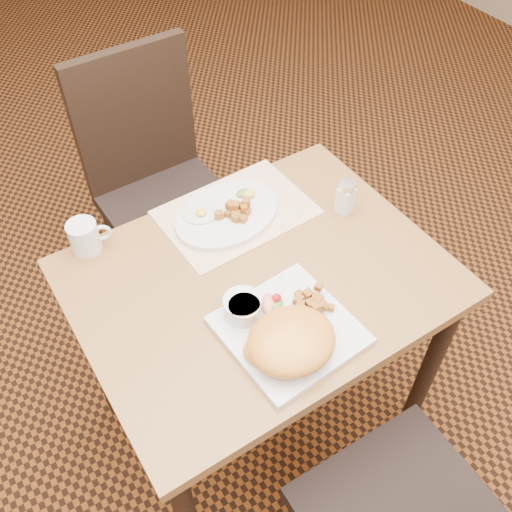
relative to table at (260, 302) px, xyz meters
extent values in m
plane|color=black|center=(0.00, 0.00, -0.64)|extent=(8.00, 8.00, 0.00)
cube|color=#9B642F|center=(0.00, 0.00, 0.09)|extent=(0.90, 0.70, 0.03)
cylinder|color=black|center=(0.40, -0.30, -0.28)|extent=(0.05, 0.05, 0.71)
cylinder|color=black|center=(-0.40, 0.30, -0.28)|extent=(0.05, 0.05, 0.71)
cylinder|color=black|center=(0.40, 0.30, -0.28)|extent=(0.05, 0.05, 0.71)
cylinder|color=black|center=(0.20, -0.42, -0.43)|extent=(0.04, 0.04, 0.42)
cube|color=black|center=(0.04, 0.63, -0.19)|extent=(0.43, 0.43, 0.05)
cylinder|color=black|center=(0.22, 0.82, -0.43)|extent=(0.04, 0.04, 0.42)
cylinder|color=black|center=(0.22, 0.46, -0.43)|extent=(0.04, 0.04, 0.42)
cylinder|color=black|center=(-0.14, 0.81, -0.43)|extent=(0.04, 0.04, 0.42)
cylinder|color=black|center=(-0.14, 0.45, -0.43)|extent=(0.04, 0.04, 0.42)
cube|color=black|center=(0.04, 0.83, 0.08)|extent=(0.42, 0.05, 0.50)
cube|color=white|center=(0.07, 0.23, 0.11)|extent=(0.41, 0.29, 0.00)
cube|color=silver|center=(-0.04, -0.18, 0.12)|extent=(0.30, 0.30, 0.02)
ellipsoid|color=orange|center=(-0.07, -0.23, 0.16)|extent=(0.20, 0.18, 0.07)
ellipsoid|color=orange|center=(-0.04, -0.25, 0.14)|extent=(0.08, 0.07, 0.03)
ellipsoid|color=orange|center=(-0.13, -0.20, 0.14)|extent=(0.08, 0.07, 0.03)
cylinder|color=silver|center=(-0.10, -0.08, 0.15)|extent=(0.09, 0.09, 0.05)
cylinder|color=beige|center=(-0.11, -0.10, 0.17)|extent=(0.07, 0.07, 0.01)
ellipsoid|color=#387223|center=(-0.03, -0.11, 0.13)|extent=(0.04, 0.03, 0.01)
ellipsoid|color=red|center=(-0.02, -0.10, 0.14)|extent=(0.03, 0.02, 0.03)
ellipsoid|color=#F28C72|center=(-0.04, -0.10, 0.14)|extent=(0.06, 0.07, 0.02)
cylinder|color=white|center=(-0.02, 0.26, 0.13)|extent=(0.10, 0.10, 0.01)
ellipsoid|color=yellow|center=(-0.03, 0.25, 0.14)|extent=(0.03, 0.03, 0.01)
ellipsoid|color=#387223|center=(0.11, 0.26, 0.13)|extent=(0.04, 0.03, 0.01)
ellipsoid|color=yellow|center=(0.12, 0.24, 0.14)|extent=(0.04, 0.04, 0.02)
cube|color=white|center=(0.32, 0.07, 0.15)|extent=(0.05, 0.05, 0.08)
cylinder|color=silver|center=(0.32, 0.07, 0.20)|extent=(0.05, 0.05, 0.02)
cylinder|color=silver|center=(-0.33, 0.32, 0.15)|extent=(0.08, 0.08, 0.09)
torus|color=silver|center=(-0.28, 0.31, 0.15)|extent=(0.05, 0.03, 0.05)
cube|color=#B0651C|center=(0.05, -0.13, 0.14)|extent=(0.02, 0.02, 0.02)
cube|color=#B0651C|center=(0.06, -0.18, 0.15)|extent=(0.02, 0.02, 0.01)
cube|color=#B0651C|center=(0.04, -0.11, 0.13)|extent=(0.02, 0.02, 0.01)
cube|color=#B0651C|center=(0.05, -0.18, 0.15)|extent=(0.02, 0.02, 0.02)
cube|color=#B0651C|center=(0.08, -0.13, 0.15)|extent=(0.02, 0.02, 0.01)
cube|color=#B0651C|center=(0.03, -0.17, 0.15)|extent=(0.02, 0.02, 0.02)
cube|color=#B0651C|center=(0.04, -0.18, 0.15)|extent=(0.02, 0.02, 0.02)
cube|color=#B0651C|center=(0.03, -0.16, 0.15)|extent=(0.02, 0.02, 0.02)
cube|color=#B0651C|center=(0.02, -0.14, 0.13)|extent=(0.02, 0.02, 0.02)
cube|color=#B0651C|center=(0.01, -0.20, 0.15)|extent=(0.03, 0.03, 0.02)
cube|color=#B0651C|center=(0.02, -0.14, 0.15)|extent=(0.03, 0.03, 0.02)
cube|color=#B0651C|center=(0.06, -0.15, 0.14)|extent=(0.03, 0.03, 0.02)
cube|color=#B0651C|center=(0.04, -0.17, 0.15)|extent=(0.02, 0.02, 0.01)
cube|color=#B0651C|center=(0.05, -0.16, 0.15)|extent=(0.03, 0.03, 0.02)
cube|color=#B0651C|center=(0.07, -0.19, 0.13)|extent=(0.02, 0.02, 0.02)
cube|color=#B0651C|center=(0.01, -0.15, 0.15)|extent=(0.03, 0.03, 0.02)
cube|color=#B0651C|center=(0.00, -0.16, 0.15)|extent=(0.02, 0.02, 0.02)
cube|color=#B0651C|center=(0.04, -0.16, 0.13)|extent=(0.03, 0.03, 0.02)
cube|color=#B0651C|center=(0.01, 0.21, 0.14)|extent=(0.02, 0.02, 0.01)
cube|color=#B0651C|center=(0.04, 0.19, 0.14)|extent=(0.02, 0.02, 0.02)
cube|color=#B0651C|center=(0.08, 0.21, 0.14)|extent=(0.03, 0.03, 0.02)
cube|color=#B0651C|center=(0.05, 0.19, 0.14)|extent=(0.03, 0.03, 0.02)
cube|color=#B0651C|center=(0.05, 0.21, 0.14)|extent=(0.02, 0.02, 0.02)
cube|color=#B0651C|center=(0.03, 0.21, 0.14)|extent=(0.02, 0.02, 0.02)
cube|color=#B0651C|center=(0.07, 0.19, 0.15)|extent=(0.02, 0.02, 0.02)
cube|color=#B0651C|center=(0.07, 0.22, 0.14)|extent=(0.03, 0.03, 0.02)
cube|color=#B0651C|center=(0.05, 0.22, 0.15)|extent=(0.03, 0.03, 0.02)
cube|color=#B0651C|center=(0.06, 0.17, 0.14)|extent=(0.02, 0.02, 0.02)
cube|color=#B0651C|center=(0.06, 0.21, 0.15)|extent=(0.03, 0.03, 0.02)
cube|color=#B0651C|center=(0.04, 0.18, 0.14)|extent=(0.03, 0.03, 0.02)
cube|color=#B0651C|center=(0.05, 0.21, 0.14)|extent=(0.02, 0.02, 0.02)
cube|color=#B0651C|center=(0.09, 0.20, 0.15)|extent=(0.03, 0.03, 0.02)
cube|color=#B0651C|center=(0.08, 0.19, 0.14)|extent=(0.03, 0.03, 0.02)
cube|color=#B0651C|center=(0.04, 0.21, 0.14)|extent=(0.02, 0.02, 0.02)
cube|color=#B0651C|center=(0.01, 0.22, 0.14)|extent=(0.03, 0.02, 0.02)
camera|label=1|loc=(-0.50, -0.76, 1.19)|focal=40.00mm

